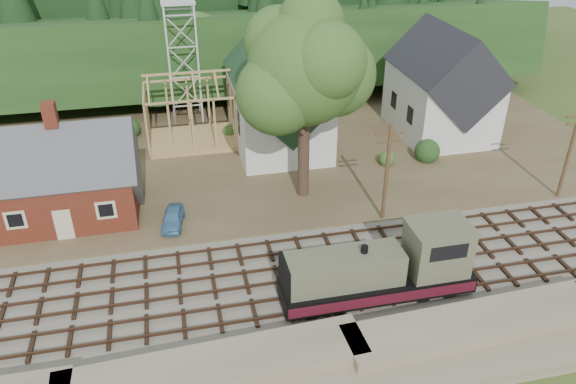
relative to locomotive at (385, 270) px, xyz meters
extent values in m
plane|color=#384C1E|center=(-3.88, 3.00, -2.09)|extent=(140.00, 140.00, 0.00)
cube|color=#7F7259|center=(-3.88, -5.50, -2.09)|extent=(64.00, 5.00, 1.60)
cube|color=#726B5B|center=(-3.88, 3.00, -2.01)|extent=(64.00, 11.00, 0.16)
cube|color=brown|center=(-3.88, 21.00, -1.94)|extent=(64.00, 26.00, 0.30)
cube|color=#1E3F19|center=(-3.88, 45.00, -2.09)|extent=(70.00, 28.96, 12.74)
cube|color=black|center=(-3.88, 61.00, -2.09)|extent=(80.00, 20.00, 12.00)
cube|color=#521E12|center=(-19.88, 14.00, 0.11)|extent=(10.00, 7.00, 3.80)
cube|color=#4C4C51|center=(-19.88, 14.00, 2.01)|extent=(10.80, 7.41, 7.41)
cube|color=#521E12|center=(-19.88, 14.00, 6.31)|extent=(0.90, 0.90, 1.80)
cube|color=beige|center=(-19.88, 10.48, -0.59)|extent=(1.20, 0.06, 2.40)
cube|color=silver|center=(-1.88, 23.00, 1.41)|extent=(8.00, 12.00, 6.40)
cube|color=#163219|center=(-1.88, 23.00, 4.61)|extent=(8.40, 12.96, 8.40)
cube|color=silver|center=(-1.88, 17.00, 6.61)|extent=(2.40, 2.40, 4.00)
cone|color=#163219|center=(-1.88, 17.00, 9.91)|extent=(5.37, 5.37, 2.60)
cube|color=silver|center=(14.12, 22.00, 1.41)|extent=(8.00, 10.00, 6.40)
cube|color=black|center=(14.12, 22.00, 4.61)|extent=(8.40, 10.80, 8.40)
cube|color=tan|center=(-9.88, 25.00, -1.54)|extent=(8.00, 6.00, 0.50)
cube|color=tan|center=(-9.88, 25.00, 5.11)|extent=(8.00, 0.18, 0.18)
cube|color=silver|center=(-11.28, 29.60, 4.21)|extent=(0.18, 0.18, 12.00)
cube|color=silver|center=(-8.48, 29.60, 4.21)|extent=(0.18, 0.18, 12.00)
cube|color=silver|center=(-11.28, 32.40, 4.21)|extent=(0.18, 0.18, 12.00)
cube|color=silver|center=(-8.48, 32.40, 4.21)|extent=(0.18, 0.18, 12.00)
cube|color=silver|center=(-9.88, 31.00, 10.21)|extent=(3.20, 3.20, 0.25)
cylinder|color=#38281E|center=(-1.88, 13.00, 2.21)|extent=(0.90, 0.90, 8.00)
sphere|color=#3B5921|center=(-1.88, 13.00, 8.71)|extent=(8.40, 8.40, 8.40)
sphere|color=#3B5921|center=(0.62, 14.00, 7.71)|extent=(6.40, 6.40, 6.40)
sphere|color=#3B5921|center=(-4.08, 12.20, 7.21)|extent=(6.00, 6.00, 6.00)
cylinder|color=#4C331E|center=(3.12, 8.20, 1.91)|extent=(0.28, 0.28, 8.00)
cube|color=#4C331E|center=(3.12, 8.20, 5.11)|extent=(2.20, 0.12, 0.12)
cube|color=#4C331E|center=(3.12, 8.20, 4.51)|extent=(1.80, 0.12, 0.12)
cylinder|color=#4C331E|center=(18.12, 8.20, 1.91)|extent=(0.28, 0.28, 8.00)
cube|color=black|center=(-0.45, 0.00, -1.76)|extent=(11.78, 2.45, 0.34)
cube|color=black|center=(-0.45, 0.00, -1.04)|extent=(11.78, 2.85, 1.08)
cube|color=#54543D|center=(-2.61, 0.00, 0.53)|extent=(7.07, 2.26, 2.06)
cube|color=#54543D|center=(3.27, 0.00, 1.06)|extent=(3.53, 2.75, 3.14)
cube|color=#54543D|center=(3.27, 0.00, 2.68)|extent=(3.73, 2.94, 0.20)
cube|color=black|center=(3.27, -1.39, 1.75)|extent=(2.36, 0.06, 0.98)
cube|color=#4E101D|center=(-0.45, -1.44, -1.04)|extent=(11.78, 0.04, 0.69)
cube|color=#4E101D|center=(-0.45, 1.44, -1.04)|extent=(11.78, 0.04, 0.69)
cylinder|color=black|center=(-1.44, 0.00, 1.65)|extent=(0.43, 0.43, 0.69)
imported|color=#5288B0|center=(-12.36, 10.65, -1.18)|extent=(2.05, 3.82, 1.24)
imported|color=#719D6D|center=(-21.26, 12.36, -1.26)|extent=(3.28, 1.28, 1.07)
imported|color=#B20E2C|center=(17.22, 20.77, -1.16)|extent=(5.03, 4.00, 1.27)
cylinder|color=silver|center=(-19.12, 11.76, -0.76)|extent=(0.09, 0.09, 2.07)
cylinder|color=tan|center=(-19.12, 11.76, -1.37)|extent=(1.32, 1.32, 0.08)
cone|color=beige|center=(-19.12, 11.76, 0.27)|extent=(2.07, 2.07, 0.47)
camera|label=1|loc=(-11.67, -25.17, 21.12)|focal=35.00mm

